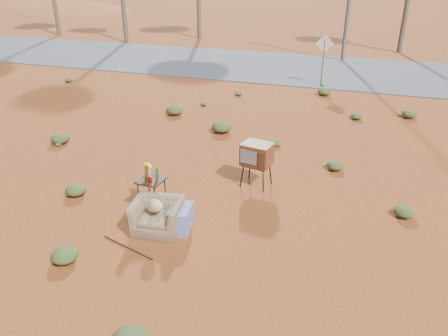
% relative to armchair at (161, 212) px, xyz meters
% --- Properties ---
extents(ground, '(140.00, 140.00, 0.00)m').
position_rel_armchair_xyz_m(ground, '(0.27, 0.28, -0.41)').
color(ground, '#97501E').
rests_on(ground, ground).
extents(highway, '(140.00, 7.00, 0.04)m').
position_rel_armchair_xyz_m(highway, '(0.27, 15.28, -0.39)').
color(highway, '#565659').
rests_on(highway, ground).
extents(dirt_mound, '(26.00, 18.00, 2.00)m').
position_rel_armchair_xyz_m(dirt_mound, '(-29.73, 34.28, -0.41)').
color(dirt_mound, '#995725').
rests_on(dirt_mound, ground).
extents(armchair, '(1.23, 0.89, 0.87)m').
position_rel_armchair_xyz_m(armchair, '(0.00, 0.00, 0.00)').
color(armchair, olive).
rests_on(armchair, ground).
extents(tv_unit, '(0.78, 0.67, 1.11)m').
position_rel_armchair_xyz_m(tv_unit, '(1.35, 2.49, 0.42)').
color(tv_unit, black).
rests_on(tv_unit, ground).
extents(side_table, '(0.57, 0.57, 1.05)m').
position_rel_armchair_xyz_m(side_table, '(-0.57, 0.69, 0.37)').
color(side_table, '#382514').
rests_on(side_table, ground).
extents(rusty_bar, '(1.27, 0.42, 0.04)m').
position_rel_armchair_xyz_m(rusty_bar, '(-0.36, -0.81, -0.39)').
color(rusty_bar, '#4C2214').
rests_on(rusty_bar, ground).
extents(road_sign, '(0.78, 0.06, 2.19)m').
position_rel_armchair_xyz_m(road_sign, '(1.77, 12.28, 1.10)').
color(road_sign, brown).
rests_on(road_sign, ground).
extents(scrub_patch, '(17.49, 8.07, 0.33)m').
position_rel_armchair_xyz_m(scrub_patch, '(-0.56, 4.69, -0.27)').
color(scrub_patch, '#485927').
rests_on(scrub_patch, ground).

